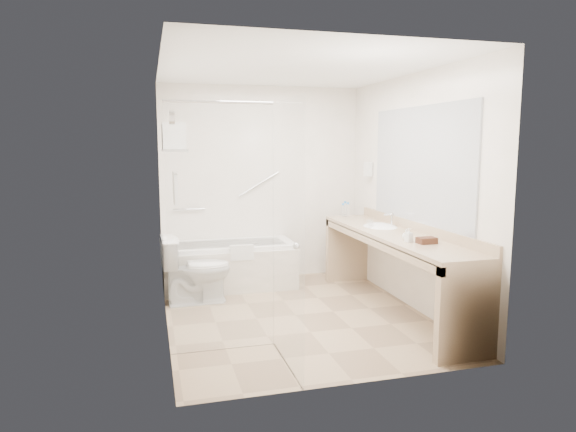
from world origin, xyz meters
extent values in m
plane|color=tan|center=(0.00, 0.00, 0.00)|extent=(3.20, 3.20, 0.00)
cube|color=white|center=(0.00, 0.00, 2.50)|extent=(2.60, 3.20, 0.10)
cube|color=white|center=(0.00, 1.60, 1.25)|extent=(2.60, 0.10, 2.50)
cube|color=white|center=(0.00, -1.60, 1.25)|extent=(2.60, 0.10, 2.50)
cube|color=white|center=(-1.30, 0.00, 1.25)|extent=(0.10, 3.20, 2.50)
cube|color=white|center=(1.30, 0.00, 1.25)|extent=(0.10, 3.20, 2.50)
cube|color=white|center=(-0.50, 1.25, 0.28)|extent=(1.60, 0.70, 0.55)
cube|color=silver|center=(-0.50, 0.89, 0.25)|extent=(1.60, 0.02, 0.50)
cube|color=silver|center=(-0.40, 0.90, 0.50)|extent=(0.28, 0.06, 0.18)
cylinder|color=silver|center=(-0.95, 1.56, 0.95)|extent=(0.40, 0.03, 0.03)
cylinder|color=silver|center=(-0.05, 1.56, 1.25)|extent=(0.53, 0.03, 0.33)
cube|color=silver|center=(-0.85, -0.70, 1.05)|extent=(0.90, 0.01, 2.10)
cube|color=silver|center=(-0.40, -1.15, 1.05)|extent=(0.02, 0.90, 2.10)
cylinder|color=silver|center=(-0.85, -0.70, 2.10)|extent=(0.90, 0.02, 0.02)
sphere|color=silver|center=(-0.37, -1.30, 1.00)|extent=(0.05, 0.05, 0.05)
cylinder|color=silver|center=(-1.25, -1.15, 1.95)|extent=(0.04, 0.10, 0.10)
cube|color=silver|center=(-1.17, 0.35, 1.70)|extent=(0.24, 0.55, 0.02)
cylinder|color=silver|center=(-1.17, 0.35, 1.48)|extent=(0.02, 0.55, 0.02)
cube|color=silver|center=(-1.17, 0.35, 1.32)|extent=(0.03, 0.42, 0.32)
cube|color=silver|center=(-1.17, 0.35, 1.76)|extent=(0.22, 0.40, 0.08)
cube|color=silver|center=(-1.17, 0.35, 1.84)|extent=(0.22, 0.40, 0.08)
cube|color=silver|center=(-1.17, 0.35, 1.93)|extent=(0.22, 0.40, 0.08)
cube|color=tan|center=(1.02, -0.15, 0.82)|extent=(0.55, 2.70, 0.05)
cube|color=tan|center=(1.29, -0.15, 0.90)|extent=(0.03, 2.70, 0.10)
cube|color=tan|center=(0.77, -0.15, 0.77)|extent=(0.04, 2.70, 0.08)
cube|color=tan|center=(1.02, -1.46, 0.40)|extent=(0.55, 0.08, 0.80)
cube|color=tan|center=(1.02, 1.16, 0.40)|extent=(0.55, 0.08, 0.80)
ellipsoid|color=white|center=(1.05, 0.25, 0.82)|extent=(0.40, 0.52, 0.14)
cylinder|color=silver|center=(1.20, 0.25, 0.93)|extent=(0.03, 0.03, 0.14)
cube|color=#A5AAB0|center=(1.29, -0.15, 1.55)|extent=(0.02, 2.00, 1.20)
cube|color=silver|center=(1.25, 1.05, 1.45)|extent=(0.08, 0.10, 0.18)
imported|color=white|center=(-0.95, 0.70, 0.38)|extent=(0.78, 0.46, 0.75)
cube|color=#462519|center=(1.04, -0.77, 0.88)|extent=(0.18, 0.12, 0.06)
imported|color=silver|center=(0.92, -0.66, 0.88)|extent=(0.10, 0.14, 0.06)
imported|color=silver|center=(0.94, -0.57, 0.89)|extent=(0.09, 0.11, 0.08)
cylinder|color=silver|center=(0.97, 1.10, 0.94)|extent=(0.06, 0.06, 0.17)
cylinder|color=blue|center=(0.97, 1.10, 1.03)|extent=(0.03, 0.03, 0.03)
cylinder|color=silver|center=(0.98, 1.04, 0.93)|extent=(0.06, 0.06, 0.16)
cylinder|color=blue|center=(0.98, 1.04, 1.03)|extent=(0.03, 0.03, 0.02)
cylinder|color=silver|center=(0.92, 1.05, 0.93)|extent=(0.05, 0.05, 0.15)
cylinder|color=blue|center=(0.92, 1.05, 1.01)|extent=(0.03, 0.03, 0.02)
cylinder|color=silver|center=(0.91, 0.18, 0.89)|extent=(0.07, 0.07, 0.08)
cylinder|color=silver|center=(0.90, 0.19, 0.90)|extent=(0.09, 0.09, 0.09)
camera|label=1|loc=(-1.42, -4.94, 1.76)|focal=32.00mm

